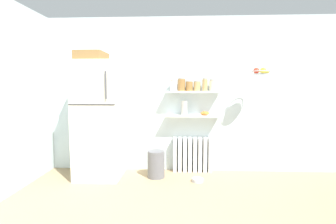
{
  "coord_description": "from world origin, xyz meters",
  "views": [
    {
      "loc": [
        0.05,
        -2.33,
        1.43
      ],
      "look_at": [
        -0.15,
        1.6,
        1.05
      ],
      "focal_mm": 27.28,
      "sensor_mm": 36.0,
      "label": 1
    }
  ],
  "objects_px": {
    "refrigerator": "(100,118)",
    "vase": "(184,108)",
    "storage_jar_4": "(205,85)",
    "radiator": "(192,155)",
    "storage_jar_1": "(182,85)",
    "pet_food_bowl": "(198,180)",
    "hanging_fruit_basket": "(261,71)",
    "shelf_bowl": "(205,113)",
    "storage_jar_2": "(189,86)",
    "trash_bin": "(156,164)",
    "storage_jar_0": "(174,85)",
    "storage_jar_3": "(197,86)",
    "storage_jar_5": "(213,85)"
  },
  "relations": [
    {
      "from": "storage_jar_0",
      "to": "hanging_fruit_basket",
      "type": "height_order",
      "value": "hanging_fruit_basket"
    },
    {
      "from": "trash_bin",
      "to": "refrigerator",
      "type": "bearing_deg",
      "value": 178.24
    },
    {
      "from": "shelf_bowl",
      "to": "refrigerator",
      "type": "bearing_deg",
      "value": -171.59
    },
    {
      "from": "radiator",
      "to": "storage_jar_3",
      "type": "height_order",
      "value": "storage_jar_3"
    },
    {
      "from": "storage_jar_0",
      "to": "shelf_bowl",
      "type": "height_order",
      "value": "storage_jar_0"
    },
    {
      "from": "pet_food_bowl",
      "to": "hanging_fruit_basket",
      "type": "distance_m",
      "value": 1.9
    },
    {
      "from": "radiator",
      "to": "storage_jar_3",
      "type": "xyz_separation_m",
      "value": [
        0.06,
        -0.03,
        1.16
      ]
    },
    {
      "from": "storage_jar_2",
      "to": "storage_jar_3",
      "type": "xyz_separation_m",
      "value": [
        0.13,
        0.0,
        -0.0
      ]
    },
    {
      "from": "radiator",
      "to": "storage_jar_1",
      "type": "xyz_separation_m",
      "value": [
        -0.19,
        -0.03,
        1.18
      ]
    },
    {
      "from": "storage_jar_1",
      "to": "pet_food_bowl",
      "type": "relative_size",
      "value": 1.21
    },
    {
      "from": "storage_jar_2",
      "to": "shelf_bowl",
      "type": "bearing_deg",
      "value": 0.0
    },
    {
      "from": "storage_jar_1",
      "to": "trash_bin",
      "type": "relative_size",
      "value": 0.5
    },
    {
      "from": "radiator",
      "to": "hanging_fruit_basket",
      "type": "distance_m",
      "value": 1.73
    },
    {
      "from": "vase",
      "to": "hanging_fruit_basket",
      "type": "bearing_deg",
      "value": -13.66
    },
    {
      "from": "storage_jar_0",
      "to": "storage_jar_4",
      "type": "distance_m",
      "value": 0.51
    },
    {
      "from": "storage_jar_4",
      "to": "pet_food_bowl",
      "type": "xyz_separation_m",
      "value": [
        -0.13,
        -0.44,
        -1.45
      ]
    },
    {
      "from": "trash_bin",
      "to": "hanging_fruit_basket",
      "type": "distance_m",
      "value": 2.15
    },
    {
      "from": "radiator",
      "to": "storage_jar_2",
      "type": "distance_m",
      "value": 1.16
    },
    {
      "from": "vase",
      "to": "trash_bin",
      "type": "relative_size",
      "value": 0.56
    },
    {
      "from": "storage_jar_3",
      "to": "shelf_bowl",
      "type": "xyz_separation_m",
      "value": [
        0.13,
        0.0,
        -0.45
      ]
    },
    {
      "from": "trash_bin",
      "to": "vase",
      "type": "bearing_deg",
      "value": 31.82
    },
    {
      "from": "storage_jar_0",
      "to": "pet_food_bowl",
      "type": "xyz_separation_m",
      "value": [
        0.38,
        -0.44,
        -1.44
      ]
    },
    {
      "from": "radiator",
      "to": "storage_jar_3",
      "type": "bearing_deg",
      "value": -25.21
    },
    {
      "from": "storage_jar_4",
      "to": "shelf_bowl",
      "type": "relative_size",
      "value": 1.45
    },
    {
      "from": "storage_jar_2",
      "to": "storage_jar_1",
      "type": "bearing_deg",
      "value": 180.0
    },
    {
      "from": "storage_jar_1",
      "to": "shelf_bowl",
      "type": "relative_size",
      "value": 1.48
    },
    {
      "from": "radiator",
      "to": "storage_jar_2",
      "type": "xyz_separation_m",
      "value": [
        -0.06,
        -0.03,
        1.16
      ]
    },
    {
      "from": "storage_jar_0",
      "to": "storage_jar_5",
      "type": "xyz_separation_m",
      "value": [
        0.64,
        0.0,
        0.0
      ]
    },
    {
      "from": "trash_bin",
      "to": "pet_food_bowl",
      "type": "relative_size",
      "value": 2.44
    },
    {
      "from": "shelf_bowl",
      "to": "hanging_fruit_basket",
      "type": "height_order",
      "value": "hanging_fruit_basket"
    },
    {
      "from": "radiator",
      "to": "vase",
      "type": "xyz_separation_m",
      "value": [
        -0.14,
        -0.03,
        0.8
      ]
    },
    {
      "from": "storage_jar_0",
      "to": "shelf_bowl",
      "type": "bearing_deg",
      "value": 0.0
    },
    {
      "from": "refrigerator",
      "to": "storage_jar_4",
      "type": "height_order",
      "value": "refrigerator"
    },
    {
      "from": "storage_jar_4",
      "to": "vase",
      "type": "distance_m",
      "value": 0.51
    },
    {
      "from": "storage_jar_1",
      "to": "shelf_bowl",
      "type": "height_order",
      "value": "storage_jar_1"
    },
    {
      "from": "storage_jar_4",
      "to": "storage_jar_5",
      "type": "distance_m",
      "value": 0.13
    },
    {
      "from": "storage_jar_5",
      "to": "hanging_fruit_basket",
      "type": "relative_size",
      "value": 0.66
    },
    {
      "from": "storage_jar_1",
      "to": "storage_jar_5",
      "type": "bearing_deg",
      "value": 0.0
    },
    {
      "from": "refrigerator",
      "to": "vase",
      "type": "bearing_deg",
      "value": 10.5
    },
    {
      "from": "refrigerator",
      "to": "storage_jar_2",
      "type": "distance_m",
      "value": 1.54
    },
    {
      "from": "storage_jar_2",
      "to": "shelf_bowl",
      "type": "height_order",
      "value": "storage_jar_2"
    },
    {
      "from": "storage_jar_2",
      "to": "storage_jar_4",
      "type": "relative_size",
      "value": 0.81
    },
    {
      "from": "radiator",
      "to": "storage_jar_3",
      "type": "relative_size",
      "value": 3.94
    },
    {
      "from": "storage_jar_5",
      "to": "pet_food_bowl",
      "type": "distance_m",
      "value": 1.53
    },
    {
      "from": "storage_jar_2",
      "to": "vase",
      "type": "distance_m",
      "value": 0.37
    },
    {
      "from": "storage_jar_5",
      "to": "trash_bin",
      "type": "xyz_separation_m",
      "value": [
        -0.91,
        -0.28,
        -1.25
      ]
    },
    {
      "from": "storage_jar_3",
      "to": "vase",
      "type": "height_order",
      "value": "storage_jar_3"
    },
    {
      "from": "radiator",
      "to": "pet_food_bowl",
      "type": "distance_m",
      "value": 0.54
    },
    {
      "from": "storage_jar_1",
      "to": "shelf_bowl",
      "type": "bearing_deg",
      "value": 0.0
    },
    {
      "from": "refrigerator",
      "to": "storage_jar_2",
      "type": "height_order",
      "value": "refrigerator"
    }
  ]
}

